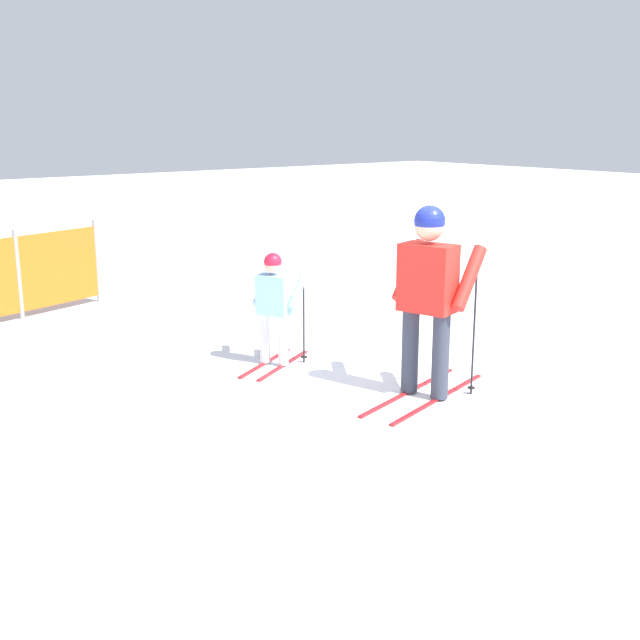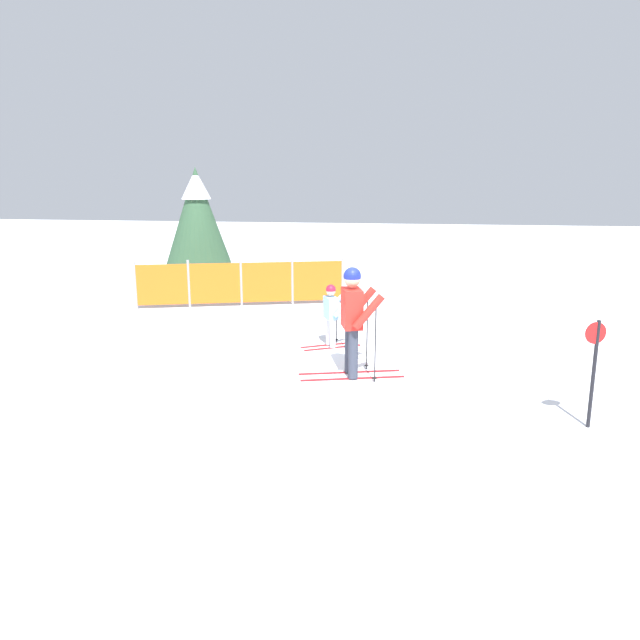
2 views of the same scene
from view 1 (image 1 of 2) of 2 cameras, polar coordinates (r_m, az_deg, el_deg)
The scene contains 3 objects.
ground_plane at distance 7.49m, azimuth 7.44°, elevation -5.55°, with size 60.00×60.00×0.00m, color white.
skier_adult at distance 7.29m, azimuth 7.74°, elevation 2.50°, with size 1.71×0.87×1.77m.
skier_child at distance 8.25m, azimuth -3.28°, elevation 1.43°, with size 1.11×0.75×1.19m.
Camera 1 is at (-5.09, -4.88, 2.51)m, focal length 45.00 mm.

